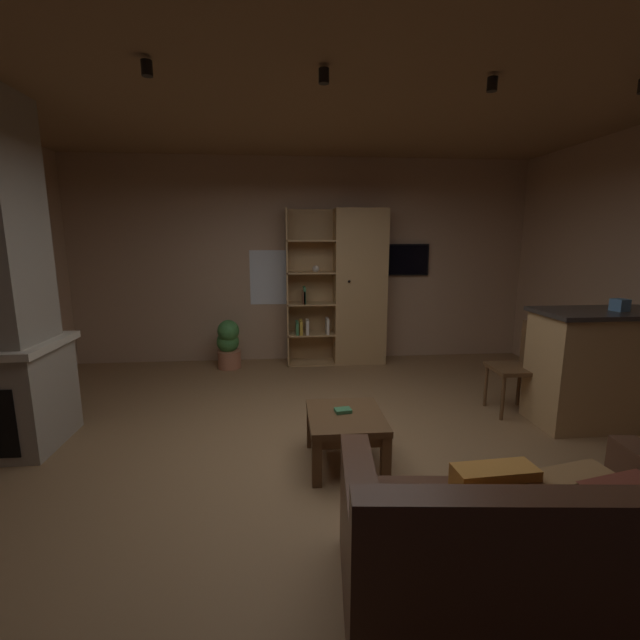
{
  "coord_description": "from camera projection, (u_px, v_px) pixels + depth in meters",
  "views": [
    {
      "loc": [
        -0.33,
        -3.23,
        1.75
      ],
      "look_at": [
        0.0,
        0.4,
        1.05
      ],
      "focal_mm": 24.04,
      "sensor_mm": 36.0,
      "label": 1
    }
  ],
  "objects": [
    {
      "name": "ceiling",
      "position": [
        325.0,
        76.0,
        2.98
      ],
      "size": [
        6.43,
        5.79,
        0.02
      ],
      "primitive_type": "cube",
      "color": "#8E6B47"
    },
    {
      "name": "table_book_0",
      "position": [
        343.0,
        410.0,
        3.35
      ],
      "size": [
        0.14,
        0.11,
        0.03
      ],
      "primitive_type": "cube",
      "rotation": [
        0.0,
        0.0,
        0.14
      ],
      "color": "#387247",
      "rests_on": "coffee_table"
    },
    {
      "name": "track_light_spot_1",
      "position": [
        147.0,
        68.0,
        2.64
      ],
      "size": [
        0.07,
        0.07,
        0.09
      ],
      "primitive_type": "cylinder",
      "color": "black"
    },
    {
      "name": "bookshelf_cabinet",
      "position": [
        353.0,
        289.0,
        5.98
      ],
      "size": [
        1.38,
        0.41,
        2.14
      ],
      "color": "tan",
      "rests_on": "ground"
    },
    {
      "name": "wall_mounted_tv",
      "position": [
        401.0,
        260.0,
        6.17
      ],
      "size": [
        0.8,
        0.06,
        0.45
      ],
      "color": "black"
    },
    {
      "name": "window_pane_back",
      "position": [
        278.0,
        277.0,
        6.09
      ],
      "size": [
        0.79,
        0.01,
        0.77
      ],
      "primitive_type": "cube",
      "color": "white"
    },
    {
      "name": "floor",
      "position": [
        324.0,
        455.0,
        3.52
      ],
      "size": [
        6.43,
        5.79,
        0.02
      ],
      "primitive_type": "cube",
      "color": "olive",
      "rests_on": "ground"
    },
    {
      "name": "coffee_table",
      "position": [
        346.0,
        424.0,
        3.33
      ],
      "size": [
        0.58,
        0.67,
        0.41
      ],
      "color": "brown",
      "rests_on": "ground"
    },
    {
      "name": "tissue_box",
      "position": [
        620.0,
        305.0,
        3.88
      ],
      "size": [
        0.14,
        0.14,
        0.11
      ],
      "primitive_type": "cube",
      "rotation": [
        0.0,
        0.0,
        0.21
      ],
      "color": "#598CBF",
      "rests_on": "kitchen_bar_counter"
    },
    {
      "name": "potted_floor_plant",
      "position": [
        229.0,
        343.0,
        5.82
      ],
      "size": [
        0.32,
        0.35,
        0.67
      ],
      "color": "#B77051",
      "rests_on": "ground"
    },
    {
      "name": "dining_chair",
      "position": [
        521.0,
        362.0,
        4.29
      ],
      "size": [
        0.43,
        0.43,
        0.92
      ],
      "color": "brown",
      "rests_on": "ground"
    },
    {
      "name": "track_light_spot_3",
      "position": [
        492.0,
        84.0,
        2.91
      ],
      "size": [
        0.07,
        0.07,
        0.09
      ],
      "primitive_type": "cylinder",
      "color": "black"
    },
    {
      "name": "track_light_spot_2",
      "position": [
        324.0,
        76.0,
        2.76
      ],
      "size": [
        0.07,
        0.07,
        0.09
      ],
      "primitive_type": "cylinder",
      "color": "black"
    },
    {
      "name": "leather_couch",
      "position": [
        523.0,
        558.0,
        1.97
      ],
      "size": [
        1.72,
        1.06,
        0.84
      ],
      "color": "#4C2D1E",
      "rests_on": "ground"
    },
    {
      "name": "kitchen_bar_counter",
      "position": [
        613.0,
        367.0,
        4.03
      ],
      "size": [
        1.48,
        0.64,
        1.1
      ],
      "color": "tan",
      "rests_on": "ground"
    },
    {
      "name": "wall_back",
      "position": [
        304.0,
        261.0,
        6.12
      ],
      "size": [
        6.55,
        0.06,
        2.85
      ],
      "primitive_type": "cube",
      "color": "tan",
      "rests_on": "ground"
    }
  ]
}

